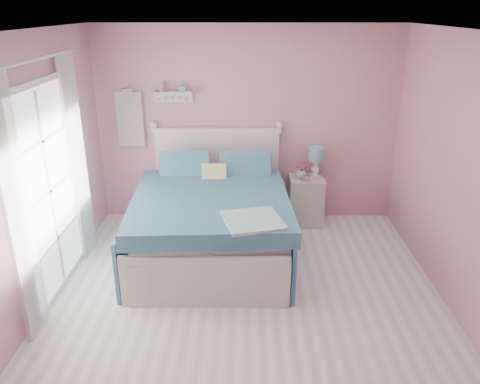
{
  "coord_description": "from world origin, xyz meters",
  "views": [
    {
      "loc": [
        -0.01,
        -3.87,
        2.78
      ],
      "look_at": [
        -0.08,
        1.2,
        0.77
      ],
      "focal_mm": 35.0,
      "sensor_mm": 36.0,
      "label": 1
    }
  ],
  "objects_px": {
    "bed": "(212,221)",
    "table_lamp": "(316,156)",
    "vase": "(301,173)",
    "teacup": "(306,178)",
    "nightstand": "(306,200)"
  },
  "relations": [
    {
      "from": "vase",
      "to": "bed",
      "type": "bearing_deg",
      "value": -142.62
    },
    {
      "from": "bed",
      "to": "teacup",
      "type": "distance_m",
      "value": 1.42
    },
    {
      "from": "vase",
      "to": "teacup",
      "type": "xyz_separation_m",
      "value": [
        0.05,
        -0.12,
        -0.04
      ]
    },
    {
      "from": "bed",
      "to": "table_lamp",
      "type": "bearing_deg",
      "value": 31.7
    },
    {
      "from": "nightstand",
      "to": "teacup",
      "type": "xyz_separation_m",
      "value": [
        -0.03,
        -0.12,
        0.36
      ]
    },
    {
      "from": "bed",
      "to": "vase",
      "type": "distance_m",
      "value": 1.45
    },
    {
      "from": "table_lamp",
      "to": "teacup",
      "type": "relative_size",
      "value": 4.58
    },
    {
      "from": "bed",
      "to": "table_lamp",
      "type": "xyz_separation_m",
      "value": [
        1.32,
        0.92,
        0.52
      ]
    },
    {
      "from": "vase",
      "to": "teacup",
      "type": "bearing_deg",
      "value": -67.09
    },
    {
      "from": "bed",
      "to": "table_lamp",
      "type": "distance_m",
      "value": 1.69
    },
    {
      "from": "vase",
      "to": "teacup",
      "type": "relative_size",
      "value": 1.69
    },
    {
      "from": "nightstand",
      "to": "table_lamp",
      "type": "height_order",
      "value": "table_lamp"
    },
    {
      "from": "bed",
      "to": "teacup",
      "type": "xyz_separation_m",
      "value": [
        1.17,
        0.74,
        0.27
      ]
    },
    {
      "from": "teacup",
      "to": "nightstand",
      "type": "bearing_deg",
      "value": 74.66
    },
    {
      "from": "vase",
      "to": "teacup",
      "type": "height_order",
      "value": "vase"
    }
  ]
}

